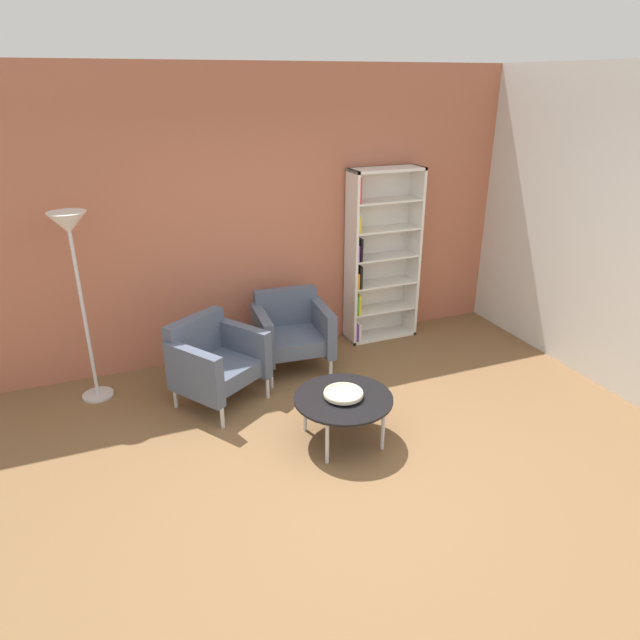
{
  "coord_description": "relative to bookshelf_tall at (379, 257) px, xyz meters",
  "views": [
    {
      "loc": [
        -1.55,
        -3.07,
        2.75
      ],
      "look_at": [
        0.04,
        0.84,
        0.95
      ],
      "focal_mm": 31.91,
      "sensor_mm": 36.0,
      "label": 1
    }
  ],
  "objects": [
    {
      "name": "ground_plane",
      "position": [
        -1.32,
        -2.26,
        -0.93
      ],
      "size": [
        8.32,
        8.32,
        0.0
      ],
      "primitive_type": "plane",
      "color": "brown"
    },
    {
      "name": "armchair_by_bookshelf",
      "position": [
        -2.03,
        -0.75,
        -0.52
      ],
      "size": [
        0.94,
        0.92,
        0.78
      ],
      "rotation": [
        0.0,
        0.0,
        0.58
      ],
      "color": "#4C566B",
      "rests_on": "ground_plane"
    },
    {
      "name": "brick_back_panel",
      "position": [
        -1.32,
        0.2,
        0.52
      ],
      "size": [
        6.4,
        0.12,
        2.9
      ],
      "primitive_type": "cube",
      "color": "#B2664C",
      "rests_on": "ground_plane"
    },
    {
      "name": "decorative_bowl",
      "position": [
        -1.21,
        -1.75,
        -0.5
      ],
      "size": [
        0.32,
        0.32,
        0.05
      ],
      "color": "beige",
      "rests_on": "coffee_table_low"
    },
    {
      "name": "plaster_right_partition",
      "position": [
        1.54,
        -1.66,
        0.52
      ],
      "size": [
        0.12,
        5.2,
        2.9
      ],
      "primitive_type": "cube",
      "color": "silver",
      "rests_on": "ground_plane"
    },
    {
      "name": "armchair_corner_red",
      "position": [
        -1.17,
        -0.39,
        -0.52
      ],
      "size": [
        0.77,
        0.71,
        0.78
      ],
      "rotation": [
        0.0,
        0.0,
        -0.08
      ],
      "color": "#4C566B",
      "rests_on": "ground_plane"
    },
    {
      "name": "floor_lamp_torchiere",
      "position": [
        -3.05,
        -0.26,
        0.52
      ],
      "size": [
        0.32,
        0.32,
        1.74
      ],
      "color": "silver",
      "rests_on": "ground_plane"
    },
    {
      "name": "coffee_table_low",
      "position": [
        -1.21,
        -1.75,
        -0.56
      ],
      "size": [
        0.8,
        0.8,
        0.4
      ],
      "color": "black",
      "rests_on": "ground_plane"
    },
    {
      "name": "bookshelf_tall",
      "position": [
        0.0,
        0.0,
        0.0
      ],
      "size": [
        0.8,
        0.3,
        1.9
      ],
      "color": "silver",
      "rests_on": "ground_plane"
    }
  ]
}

